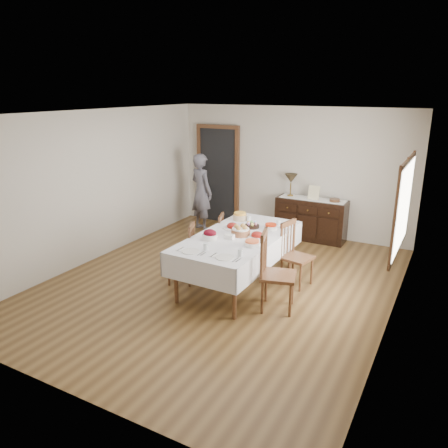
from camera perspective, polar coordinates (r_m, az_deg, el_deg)
The scene contains 26 objects.
ground at distance 6.92m, azimuth -0.40°, elevation -7.74°, with size 6.00×6.00×0.00m, color brown.
room_shell at distance 6.84m, azimuth 0.22°, elevation 6.42°, with size 5.02×6.02×2.65m.
dining_table at distance 6.64m, azimuth 1.89°, elevation -2.27°, with size 1.23×2.35×0.80m.
chair_left_near at distance 6.82m, azimuth -5.28°, elevation -3.80°, with size 0.52×0.52×0.96m.
chair_left_far at distance 7.50m, azimuth -1.29°, elevation -1.96°, with size 0.48×0.48×0.91m.
chair_right_near at distance 5.99m, azimuth 6.58°, elevation -6.09°, with size 0.57×0.57×1.12m.
chair_right_far at distance 6.81m, azimuth 9.20°, elevation -3.79°, with size 0.50×0.50×1.00m.
sideboard at distance 8.93m, azimuth 11.28°, elevation 0.62°, with size 1.39×0.51×0.83m.
person at distance 9.30m, azimuth -2.97°, elevation 4.51°, with size 0.55×0.35×1.75m, color slate.
bread_basket at distance 6.61m, azimuth 2.18°, elevation -0.92°, with size 0.29×0.29×0.17m.
egg_basket at distance 6.99m, azimuth 3.67°, elevation -0.19°, with size 0.24×0.24×0.10m.
ham_platter_a at distance 6.93m, azimuth 1.11°, elevation -0.35°, with size 0.31×0.31×0.11m.
ham_platter_b at distance 6.53m, azimuth 4.36°, elevation -1.52°, with size 0.30×0.30×0.11m.
beet_bowl at distance 6.42m, azimuth -1.86°, elevation -1.44°, with size 0.23×0.23×0.15m.
carrot_bowl at distance 6.91m, azimuth 6.13°, elevation -0.37°, with size 0.21×0.21×0.09m.
pineapple_bowl at distance 7.37m, azimuth 2.10°, elevation 1.00°, with size 0.23×0.23×0.13m.
casserole_dish at distance 6.19m, azimuth 3.69°, elevation -2.52°, with size 0.24×0.24×0.08m.
butter_dish at distance 6.45m, azimuth 0.72°, elevation -1.66°, with size 0.14×0.09×0.07m.
setting_left at distance 5.99m, azimuth -3.75°, elevation -3.36°, with size 0.42×0.31×0.10m.
setting_right at distance 5.77m, azimuth 0.74°, elevation -4.15°, with size 0.42×0.31×0.10m.
glass_far_a at distance 7.31m, azimuth 3.27°, elevation 0.72°, with size 0.07×0.07×0.09m.
glass_far_b at distance 7.12m, azimuth 7.13°, elevation 0.15°, with size 0.07×0.07×0.09m.
runner at distance 8.83m, azimuth 11.53°, elevation 3.23°, with size 1.30×0.35×0.01m.
table_lamp at distance 8.91m, azimuth 8.74°, elevation 5.83°, with size 0.26×0.26×0.46m.
picture_frame at distance 8.76m, azimuth 11.65°, elevation 4.03°, with size 0.22×0.08×0.28m.
deco_bowl at distance 8.69m, azimuth 14.26°, elevation 3.00°, with size 0.20×0.20×0.06m.
Camera 1 is at (3.04, -5.49, 2.93)m, focal length 35.00 mm.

